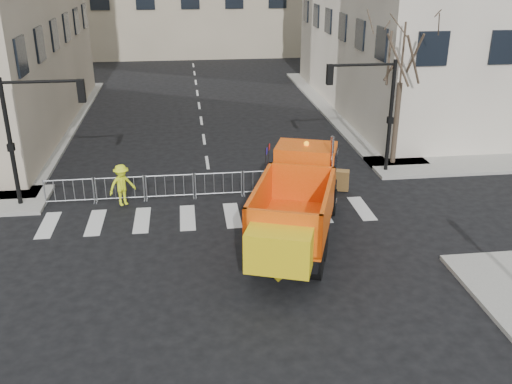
{
  "coord_description": "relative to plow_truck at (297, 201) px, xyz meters",
  "views": [
    {
      "loc": [
        -0.99,
        -15.36,
        9.7
      ],
      "look_at": [
        1.29,
        2.5,
        2.22
      ],
      "focal_mm": 40.0,
      "sensor_mm": 36.0,
      "label": 1
    }
  ],
  "objects": [
    {
      "name": "ground",
      "position": [
        -2.81,
        -2.84,
        -1.65
      ],
      "size": [
        120.0,
        120.0,
        0.0
      ],
      "primitive_type": "plane",
      "color": "black",
      "rests_on": "ground"
    },
    {
      "name": "worker",
      "position": [
        -6.52,
        3.96,
        -0.62
      ],
      "size": [
        1.31,
        1.13,
        1.76
      ],
      "primitive_type": "imported",
      "rotation": [
        0.0,
        0.0,
        0.52
      ],
      "color": "#E5F81D",
      "rests_on": "sidewalk_back"
    },
    {
      "name": "sidewalk_back",
      "position": [
        -2.81,
        5.66,
        -1.57
      ],
      "size": [
        64.0,
        5.0,
        0.15
      ],
      "primitive_type": "cube",
      "color": "gray",
      "rests_on": "ground"
    },
    {
      "name": "cop_b",
      "position": [
        0.93,
        4.12,
        -0.72
      ],
      "size": [
        1.1,
        1.0,
        1.85
      ],
      "primitive_type": "imported",
      "rotation": [
        0.0,
        0.0,
        2.74
      ],
      "color": "black",
      "rests_on": "ground"
    },
    {
      "name": "traffic_light_left",
      "position": [
        -10.81,
        4.66,
        1.05
      ],
      "size": [
        0.18,
        0.18,
        5.4
      ],
      "primitive_type": "cylinder",
      "color": "black",
      "rests_on": "ground"
    },
    {
      "name": "cop_a",
      "position": [
        0.37,
        4.16,
        -0.85
      ],
      "size": [
        0.64,
        0.47,
        1.61
      ],
      "primitive_type": "imported",
      "rotation": [
        0.0,
        0.0,
        3.29
      ],
      "color": "black",
      "rests_on": "ground"
    },
    {
      "name": "traffic_light_right",
      "position": [
        5.69,
        6.66,
        1.05
      ],
      "size": [
        0.18,
        0.18,
        5.4
      ],
      "primitive_type": "cylinder",
      "color": "black",
      "rests_on": "ground"
    },
    {
      "name": "cop_c",
      "position": [
        0.56,
        4.16,
        -0.71
      ],
      "size": [
        0.79,
        1.19,
        1.87
      ],
      "primitive_type": "imported",
      "rotation": [
        0.0,
        0.0,
        4.38
      ],
      "color": "black",
      "rests_on": "ground"
    },
    {
      "name": "newspaper_box",
      "position": [
        1.06,
        5.63,
        -0.95
      ],
      "size": [
        0.5,
        0.45,
        1.1
      ],
      "primitive_type": "cube",
      "rotation": [
        0.0,
        0.0,
        0.13
      ],
      "color": "#A51D0C",
      "rests_on": "sidewalk_back"
    },
    {
      "name": "plow_truck",
      "position": [
        0.0,
        0.0,
        0.0
      ],
      "size": [
        5.57,
        9.86,
        3.71
      ],
      "rotation": [
        0.0,
        0.0,
        1.23
      ],
      "color": "black",
      "rests_on": "ground"
    },
    {
      "name": "crowd_barriers",
      "position": [
        -3.56,
        4.76,
        -1.1
      ],
      "size": [
        12.6,
        0.6,
        1.1
      ],
      "primitive_type": null,
      "color": "#9EA0A5",
      "rests_on": "ground"
    },
    {
      "name": "street_tree",
      "position": [
        6.39,
        7.66,
        2.1
      ],
      "size": [
        3.0,
        3.0,
        7.5
      ],
      "primitive_type": null,
      "color": "#382B21",
      "rests_on": "ground"
    }
  ]
}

